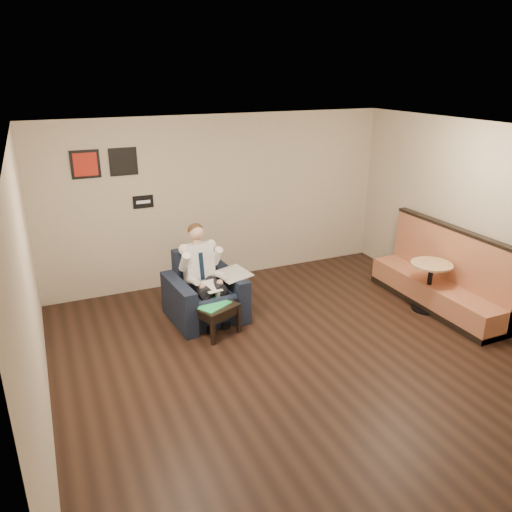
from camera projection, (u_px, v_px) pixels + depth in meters
name	position (u px, v px, depth m)	size (l,w,h in m)	color
ground	(305.00, 360.00, 6.33)	(6.00, 6.00, 0.00)	black
wall_back	(220.00, 200.00, 8.40)	(6.00, 0.02, 2.80)	beige
wall_left	(31.00, 303.00, 4.70)	(0.02, 6.00, 2.80)	beige
wall_right	(496.00, 226.00, 6.98)	(0.02, 6.00, 2.80)	beige
ceiling	(314.00, 135.00, 5.35)	(6.00, 6.00, 0.02)	white
seating_sign	(143.00, 202.00, 7.86)	(0.32, 0.02, 0.20)	black
art_print_left	(85.00, 164.00, 7.33)	(0.42, 0.03, 0.42)	red
art_print_right	(123.00, 162.00, 7.54)	(0.42, 0.03, 0.42)	black
armchair	(205.00, 288.00, 7.25)	(1.00, 1.00, 0.97)	black
seated_man	(208.00, 279.00, 7.08)	(0.63, 0.95, 1.33)	white
lap_papers	(211.00, 286.00, 7.02)	(0.22, 0.32, 0.01)	white
newspaper	(233.00, 274.00, 7.28)	(0.42, 0.53, 0.01)	silver
side_table	(214.00, 318.00, 6.92)	(0.54, 0.54, 0.44)	black
green_folder	(213.00, 305.00, 6.81)	(0.44, 0.31, 0.01)	#2BDB71
coffee_mug	(218.00, 295.00, 7.02)	(0.08, 0.08, 0.09)	white
smartphone	(209.00, 299.00, 6.98)	(0.14, 0.07, 0.01)	black
banquette	(438.00, 269.00, 7.56)	(0.58, 2.42, 1.24)	#AC6342
cafe_table	(429.00, 287.00, 7.54)	(0.61, 0.61, 0.76)	tan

